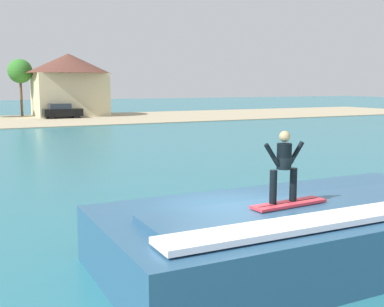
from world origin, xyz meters
The scene contains 8 objects.
ground_plane centered at (0.00, 0.00, 0.00)m, with size 260.00×260.00×0.00m, color #276B79.
wave_crest centered at (1.58, -0.66, 0.68)m, with size 9.50×4.55×1.45m.
surfboard centered at (0.85, -0.98, 1.48)m, with size 1.87×0.57×0.06m.
surfer centered at (0.74, -0.91, 2.38)m, with size 1.04×0.32×1.56m.
shoreline_bank centered at (0.00, 48.07, 0.05)m, with size 120.00×20.21×0.09m.
car_far_shore centered at (6.13, 49.63, 0.95)m, with size 4.59×2.11×1.86m.
house_gabled_white centered at (8.12, 54.39, 4.62)m, with size 10.91×10.91×8.12m.
tree_short_bushy centered at (2.32, 56.10, 5.78)m, with size 3.08×3.08×7.38m.
Camera 1 is at (-5.56, -9.13, 4.04)m, focal length 44.75 mm.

